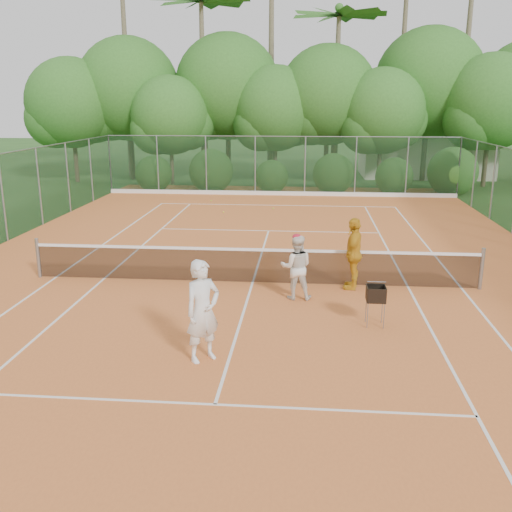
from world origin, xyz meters
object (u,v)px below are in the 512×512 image
Objects in this scene: player_center_grp at (296,267)px; player_yellow at (354,253)px; player_white at (203,311)px; ball_hopper at (376,294)px.

player_yellow reaches higher than player_center_grp.
player_yellow is (3.11, 4.57, -0.04)m from player_white.
player_white is 5.52m from player_yellow.
player_white is at bearing -114.50° from player_center_grp.
player_white is 3.96m from ball_hopper.
ball_hopper is at bearing 17.20° from player_yellow.
player_center_grp is at bearing 161.03° from ball_hopper.
player_center_grp is 0.88× the size of player_yellow.
player_white is 3.99m from player_center_grp.
player_white reaches higher than ball_hopper.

